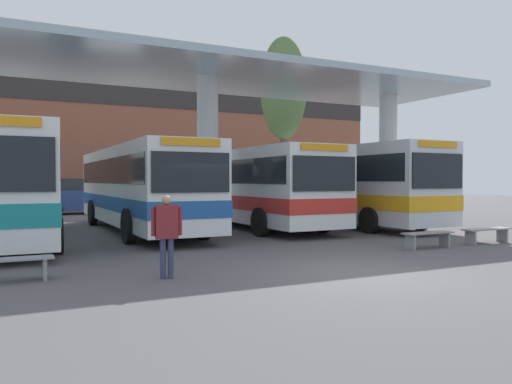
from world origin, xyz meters
name	(u,v)px	position (x,y,z in m)	size (l,w,h in m)	color
ground_plane	(360,273)	(0.00, 0.00, 0.00)	(100.00, 100.00, 0.00)	#565456
townhouse_backdrop	(118,130)	(0.00, 25.65, 5.33)	(40.00, 0.58, 9.14)	brown
station_canopy	(208,92)	(0.00, 8.93, 5.20)	(22.16, 6.57, 6.02)	silver
transit_bus_left_bay	(9,183)	(-6.60, 9.00, 1.87)	(3.10, 10.68, 3.38)	white
transit_bus_center_bay	(139,185)	(-2.12, 10.73, 1.77)	(2.76, 12.12, 3.15)	white
transit_bus_right_bay	(253,185)	(2.47, 10.20, 1.76)	(2.95, 10.46, 3.15)	white
transit_bus_far_right_bay	(344,183)	(6.46, 9.33, 1.84)	(2.90, 10.57, 3.32)	silver
waiting_bench_near_pillar	(487,232)	(6.62, 2.19, 0.35)	(1.78, 0.44, 0.46)	gray
waiting_bench_mid_platform	(6,265)	(-6.68, 2.19, 0.34)	(1.71, 0.44, 0.46)	gray
waiting_bench_far_platform	(428,236)	(4.16, 2.19, 0.34)	(1.65, 0.44, 0.46)	gray
pedestrian_waiting	(167,228)	(-3.82, 1.19, 1.01)	(0.61, 0.31, 1.65)	#333856
poplar_tree_behind_right	(283,89)	(6.41, 14.55, 6.74)	(2.46, 2.46, 9.51)	brown
parked_car_street	(80,197)	(-2.88, 22.07, 0.99)	(4.79, 2.30, 2.05)	navy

